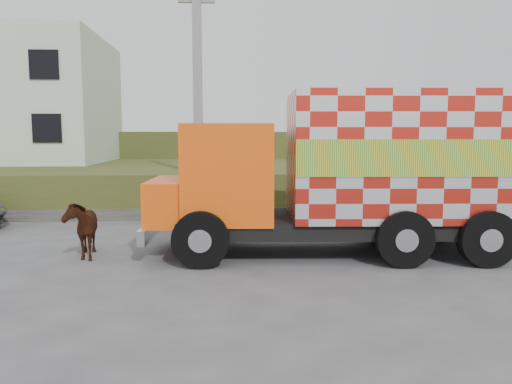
{
  "coord_description": "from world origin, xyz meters",
  "views": [
    {
      "loc": [
        -0.14,
        -12.49,
        2.81
      ],
      "look_at": [
        0.71,
        0.72,
        1.3
      ],
      "focal_mm": 35.0,
      "sensor_mm": 36.0,
      "label": 1
    }
  ],
  "objects": [
    {
      "name": "cargo_truck",
      "position": [
        2.84,
        -0.93,
        1.95
      ],
      "size": [
        8.61,
        3.32,
        3.78
      ],
      "rotation": [
        0.0,
        0.0,
        -0.05
      ],
      "color": "black",
      "rests_on": "ground"
    },
    {
      "name": "ground",
      "position": [
        0.0,
        0.0,
        0.0
      ],
      "size": [
        120.0,
        120.0,
        0.0
      ],
      "primitive_type": "plane",
      "color": "#474749",
      "rests_on": "ground"
    },
    {
      "name": "utility_pole",
      "position": [
        -1.0,
        4.6,
        4.08
      ],
      "size": [
        1.2,
        0.3,
        8.0
      ],
      "color": "gray",
      "rests_on": "ground"
    },
    {
      "name": "cow",
      "position": [
        -3.46,
        -0.87,
        0.68
      ],
      "size": [
        1.09,
        1.74,
        1.36
      ],
      "primitive_type": "imported",
      "rotation": [
        0.0,
        0.0,
        0.24
      ],
      "color": "#34110D",
      "rests_on": "ground"
    },
    {
      "name": "embankment",
      "position": [
        0.0,
        10.0,
        0.75
      ],
      "size": [
        40.0,
        12.0,
        1.5
      ],
      "primitive_type": "cube",
      "color": "#334918",
      "rests_on": "ground"
    },
    {
      "name": "pedestrian",
      "position": [
        -1.08,
        7.38,
        2.41
      ],
      "size": [
        0.76,
        0.6,
        1.82
      ],
      "primitive_type": "imported",
      "rotation": [
        0.0,
        0.0,
        3.42
      ],
      "color": "#2D2A28",
      "rests_on": "embankment"
    },
    {
      "name": "embankment_far",
      "position": [
        0.0,
        22.0,
        1.5
      ],
      "size": [
        40.0,
        12.0,
        3.0
      ],
      "primitive_type": "cube",
      "color": "#334918",
      "rests_on": "ground"
    },
    {
      "name": "building",
      "position": [
        -11.0,
        13.0,
        4.5
      ],
      "size": [
        10.0,
        8.0,
        6.0
      ],
      "primitive_type": "cube",
      "color": "beige",
      "rests_on": "embankment"
    },
    {
      "name": "retaining_strip",
      "position": [
        -2.0,
        4.2,
        0.2
      ],
      "size": [
        16.0,
        0.5,
        0.4
      ],
      "primitive_type": "cube",
      "color": "#595651",
      "rests_on": "ground"
    }
  ]
}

